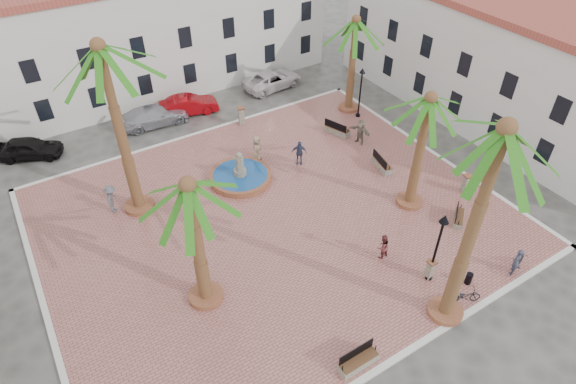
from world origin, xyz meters
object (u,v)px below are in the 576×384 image
Objects in this scene: car_black at (28,148)px; bollard_n at (241,115)px; bench_s at (358,362)px; car_white at (273,80)px; bicycle_b at (518,263)px; cyclist_a at (516,261)px; palm_e at (428,112)px; pedestrian_fountain_b at (299,152)px; pedestrian_north at (112,199)px; fountain at (240,176)px; pedestrian_east at (360,131)px; palm_s at (499,152)px; bench_e at (382,164)px; car_red at (189,105)px; bicycle_a at (465,296)px; bench_ne at (337,130)px; pedestrian_fountain_a at (257,149)px; bollard_e at (466,183)px; litter_bin at (469,278)px; palm_ne at (355,31)px; car_silver at (154,116)px; lamppost_s at (440,237)px; bench_se at (459,218)px; palm_nw at (103,66)px; cyclist_b at (383,246)px; bollard_se at (430,269)px; palm_sw at (190,202)px; lamppost_e at (361,84)px.

bollard_n is at bearing -80.87° from car_black.
car_white is (10.32, 24.93, 0.30)m from bench_s.
car_white is (-0.28, 24.95, 0.09)m from bicycle_b.
cyclist_a is at bearing 75.04° from bicycle_b.
palm_e is 3.90× the size of bench_s.
pedestrian_fountain_b is 0.94× the size of pedestrian_north.
pedestrian_east is at bearing -4.13° from fountain.
bench_s is (-9.58, -7.06, -6.09)m from palm_e.
palm_s reaches higher than palm_e.
pedestrian_east reaches higher than bench_e.
bench_e is 0.44× the size of car_red.
bollard_n is at bearing 40.66° from bench_e.
cyclist_a is at bearing -168.63° from bench_e.
fountain reaches higher than bicycle_a.
bench_ne reaches higher than bicycle_b.
bollard_n is 6.66m from car_white.
car_black is (-20.58, 10.86, -0.32)m from pedestrian_east.
bollard_n is at bearing -42.58° from pedestrian_north.
pedestrian_north is at bearing 139.00° from pedestrian_fountain_a.
bollard_e is at bearing -16.24° from palm_e.
palm_ne is at bearing 71.91° from litter_bin.
car_black is (-19.88, 9.03, 0.30)m from bench_ne.
pedestrian_fountain_b is at bearing -143.50° from car_silver.
lamppost_s is at bearing 17.40° from bench_s.
palm_ne is 15.53m from bench_se.
pedestrian_fountain_a is (-5.82, 8.89, -5.43)m from palm_e.
fountain is at bearing -107.43° from car_black.
pedestrian_north is 18.75m from car_white.
palm_nw is at bearing 129.31° from lamppost_s.
bollard_n reaches higher than car_white.
cyclist_a reaches higher than car_white.
car_silver is at bearing -76.49° from cyclist_b.
bench_s is 1.58× the size of bollard_se.
fountain reaches higher than car_red.
bench_e is (14.63, 3.77, -6.03)m from palm_sw.
cyclist_b is 20.75m from car_silver.
bench_s is 2.91× the size of litter_bin.
bench_se is 0.31× the size of car_silver.
palm_ne is 4.11× the size of pedestrian_east.
cyclist_a is at bearing -26.80° from bollard_se.
pedestrian_north reaches higher than bench_ne.
fountain reaches higher than car_black.
bollard_e is at bearing -171.73° from cyclist_b.
bench_s is 21.77m from lamppost_e.
palm_e reaches higher than car_silver.
palm_nw is 5.29× the size of bench_e.
pedestrian_fountain_b is 11.09m from car_red.
lamppost_e is 2.49× the size of cyclist_a.
bicycle_a is 20.38m from pedestrian_north.
palm_ne reaches higher than car_black.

